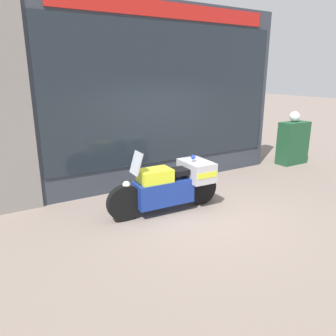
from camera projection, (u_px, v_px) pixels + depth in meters
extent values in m
plane|color=gray|center=(200.00, 210.00, 6.39)|extent=(60.00, 60.00, 0.00)
cube|color=#333842|center=(150.00, 97.00, 7.46)|extent=(6.99, 0.40, 4.10)
cube|color=gray|center=(3.00, 103.00, 5.98)|extent=(0.92, 0.55, 4.10)
cube|color=#1E262D|center=(171.00, 95.00, 7.48)|extent=(5.85, 0.02, 3.10)
cube|color=red|center=(171.00, 10.00, 6.98)|extent=(5.26, 0.03, 0.32)
cube|color=slate|center=(165.00, 169.00, 8.16)|extent=(5.63, 0.30, 0.55)
cube|color=silver|center=(162.00, 134.00, 8.03)|extent=(5.63, 0.02, 1.23)
cube|color=beige|center=(164.00, 109.00, 7.74)|extent=(5.63, 0.30, 0.02)
cube|color=#B7B2A8|center=(81.00, 113.00, 6.74)|extent=(0.18, 0.04, 0.06)
cube|color=navy|center=(139.00, 109.00, 7.40)|extent=(0.18, 0.04, 0.06)
cube|color=#195623|center=(188.00, 106.00, 8.06)|extent=(0.18, 0.04, 0.06)
cube|color=black|center=(229.00, 104.00, 8.72)|extent=(0.18, 0.04, 0.06)
cube|color=red|center=(86.00, 165.00, 7.00)|extent=(0.19, 0.04, 0.27)
cube|color=yellow|center=(141.00, 157.00, 7.66)|extent=(0.19, 0.02, 0.27)
cube|color=#2D8E42|center=(188.00, 150.00, 8.32)|extent=(0.19, 0.02, 0.27)
cube|color=#2866B7|center=(228.00, 145.00, 8.97)|extent=(0.19, 0.02, 0.27)
cylinder|color=black|center=(125.00, 203.00, 5.88)|extent=(0.67, 0.17, 0.66)
cylinder|color=black|center=(201.00, 188.00, 6.64)|extent=(0.67, 0.17, 0.66)
cube|color=navy|center=(163.00, 192.00, 6.22)|extent=(1.13, 0.50, 0.45)
cube|color=yellow|center=(155.00, 176.00, 6.05)|extent=(0.63, 0.43, 0.27)
cube|color=black|center=(175.00, 172.00, 6.23)|extent=(0.66, 0.37, 0.10)
cube|color=#B7B7BC|center=(196.00, 170.00, 6.47)|extent=(0.52, 0.76, 0.38)
cube|color=yellow|center=(196.00, 170.00, 6.47)|extent=(0.47, 0.77, 0.11)
cube|color=#B2BCC6|center=(136.00, 163.00, 5.79)|extent=(0.16, 0.32, 0.40)
sphere|color=white|center=(126.00, 185.00, 5.80)|extent=(0.14, 0.14, 0.14)
sphere|color=blue|center=(193.00, 157.00, 6.35)|extent=(0.09, 0.09, 0.09)
cube|color=#1E4C2D|center=(293.00, 143.00, 9.55)|extent=(0.91, 0.44, 1.23)
sphere|color=white|center=(295.00, 117.00, 9.39)|extent=(0.30, 0.30, 0.30)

